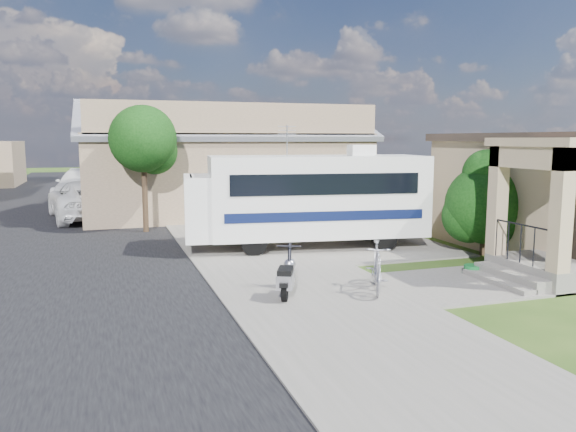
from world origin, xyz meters
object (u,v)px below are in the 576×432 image
object	(u,v)px
bicycle	(377,269)
pickup_truck	(86,200)
scooter	(287,277)
garden_hose	(473,270)
van	(82,186)
shrub	(485,201)
motorhome	(308,197)

from	to	relation	value
bicycle	pickup_truck	world-z (taller)	pickup_truck
pickup_truck	bicycle	bearing A→B (deg)	105.28
scooter	garden_hose	xyz separation A→B (m)	(5.10, 0.54, -0.35)
bicycle	van	size ratio (longest dim) A/B	0.30
shrub	garden_hose	distance (m)	3.12
bicycle	garden_hose	xyz separation A→B (m)	(3.10, 0.79, -0.44)
bicycle	pickup_truck	size ratio (longest dim) A/B	0.30
motorhome	pickup_truck	bearing A→B (deg)	134.30
shrub	pickup_truck	size ratio (longest dim) A/B	0.52
shrub	garden_hose	size ratio (longest dim) A/B	6.78
scooter	bicycle	xyz separation A→B (m)	(2.00, -0.25, 0.08)
shrub	scooter	xyz separation A→B (m)	(-6.95, -2.57, -1.12)
motorhome	garden_hose	xyz separation A→B (m)	(2.73, -4.54, -1.51)
pickup_truck	van	bearing A→B (deg)	-95.59
pickup_truck	scooter	bearing A→B (deg)	98.52
van	garden_hose	distance (m)	22.67
motorhome	shrub	bearing A→B (deg)	-21.10
motorhome	van	world-z (taller)	motorhome
motorhome	pickup_truck	distance (m)	11.19
pickup_truck	shrub	bearing A→B (deg)	125.93
bicycle	shrub	bearing A→B (deg)	53.89
shrub	bicycle	size ratio (longest dim) A/B	1.72
motorhome	shrub	size ratio (longest dim) A/B	2.45
bicycle	van	bearing A→B (deg)	131.62
bicycle	garden_hose	world-z (taller)	bicycle
van	pickup_truck	bearing A→B (deg)	-80.54
motorhome	scooter	xyz separation A→B (m)	(-2.36, -5.08, -1.15)
pickup_truck	garden_hose	bearing A→B (deg)	116.33
garden_hose	shrub	bearing A→B (deg)	47.69
shrub	pickup_truck	bearing A→B (deg)	134.49
motorhome	pickup_truck	xyz separation A→B (m)	(-6.67, 8.95, -0.79)
scooter	bicycle	distance (m)	2.02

